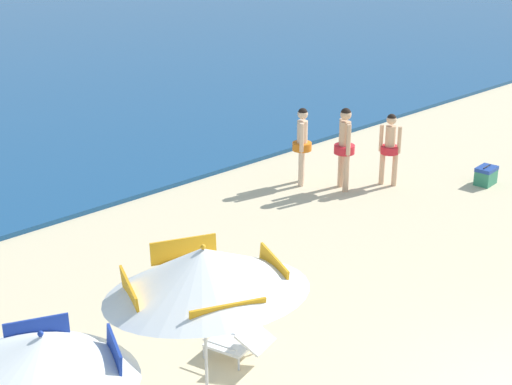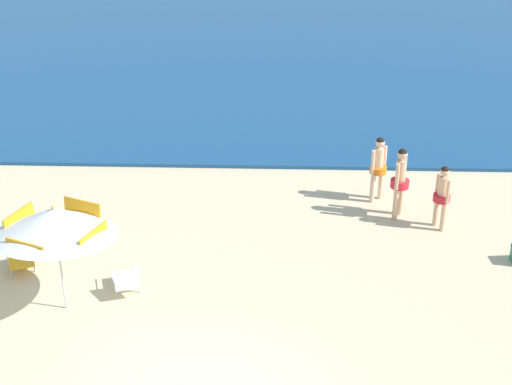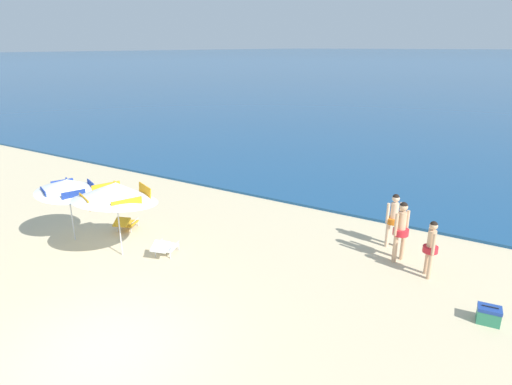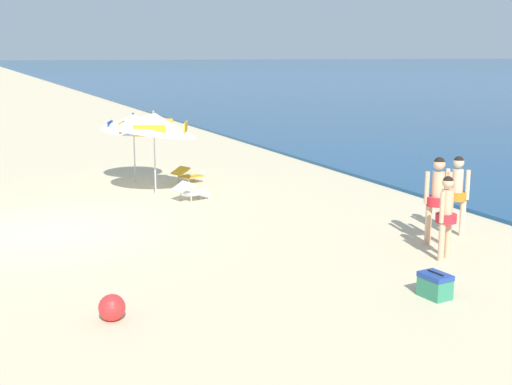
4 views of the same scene
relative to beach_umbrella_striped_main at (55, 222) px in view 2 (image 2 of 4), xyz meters
The scene contains 6 objects.
beach_umbrella_striped_main is the anchor object (origin of this frame).
lounge_chair_under_umbrella 2.15m from the beach_umbrella_striped_main, 30.21° to the left, with size 0.76×1.00×0.52m.
lounge_chair_beside_umbrella 2.52m from the beach_umbrella_striped_main, 133.93° to the left, with size 0.81×1.01×0.52m.
person_standing_near_shore 8.78m from the beach_umbrella_striped_main, 23.24° to the left, with size 0.39×0.44×1.61m.
person_standing_beside 8.28m from the beach_umbrella_striped_main, 35.64° to the left, with size 0.42×0.42×1.72m.
person_wading_in 8.18m from the beach_umbrella_striped_main, 29.07° to the left, with size 0.44×0.48×1.81m.
Camera 2 is at (1.18, -9.49, 9.30)m, focal length 54.65 mm.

